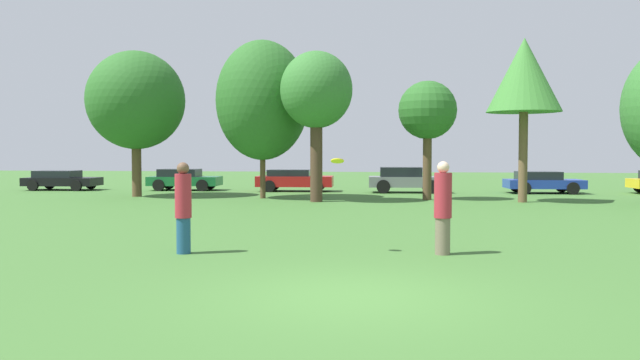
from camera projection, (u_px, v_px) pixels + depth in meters
name	position (u px, v px, depth m)	size (l,w,h in m)	color
ground_plane	(352.00, 296.00, 9.51)	(120.00, 120.00, 0.00)	#3D6B2D
person_thrower	(183.00, 207.00, 13.46)	(0.35, 0.35, 1.93)	navy
person_catcher	(443.00, 207.00, 13.33)	(0.37, 0.37, 1.95)	#726651
frisbee	(337.00, 161.00, 13.48)	(0.28, 0.27, 0.12)	yellow
tree_0	(136.00, 101.00, 30.68)	(4.67, 4.67, 6.99)	brown
tree_1	(262.00, 100.00, 29.53)	(4.29, 4.29, 7.30)	brown
tree_2	(316.00, 92.00, 27.44)	(3.11, 3.11, 6.48)	#473323
tree_3	(428.00, 111.00, 28.56)	(2.61, 2.61, 5.33)	brown
tree_4	(524.00, 76.00, 27.13)	(3.15, 3.15, 7.00)	brown
parked_car_black	(61.00, 180.00, 36.17)	(4.10, 2.21, 1.10)	black
parked_car_green	(184.00, 179.00, 35.99)	(4.03, 2.16, 1.20)	#196633
parked_car_red	(294.00, 180.00, 35.03)	(4.24, 2.11, 1.19)	red
parked_car_grey	(405.00, 179.00, 33.87)	(4.03, 2.05, 1.35)	slate
parked_car_blue	(542.00, 182.00, 33.30)	(3.95, 2.26, 1.14)	#1E389E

